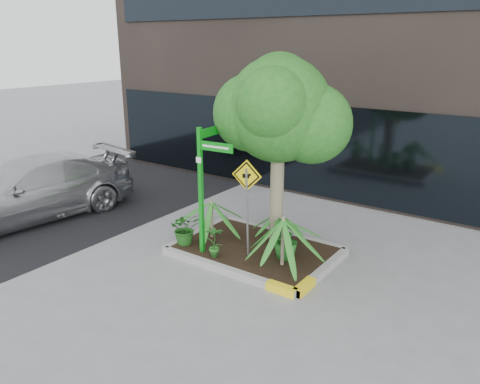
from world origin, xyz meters
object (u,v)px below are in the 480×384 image
Objects in this scene: street_sign_post at (204,179)px; cattle_sign at (247,192)px; tree at (279,110)px; parked_car at (29,189)px.

street_sign_post is 0.91m from cattle_sign.
tree reaches higher than parked_car.
tree is 2.07m from street_sign_post.
parked_car is at bearing 179.75° from cattle_sign.
cattle_sign is at bearing -95.77° from tree.
street_sign_post is (-0.94, -1.28, -1.32)m from tree.
cattle_sign is (0.84, 0.29, -0.19)m from street_sign_post.
street_sign_post reaches higher than parked_car.
cattle_sign is at bearing 19.87° from parked_car.
street_sign_post is at bearing 18.39° from parked_car.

